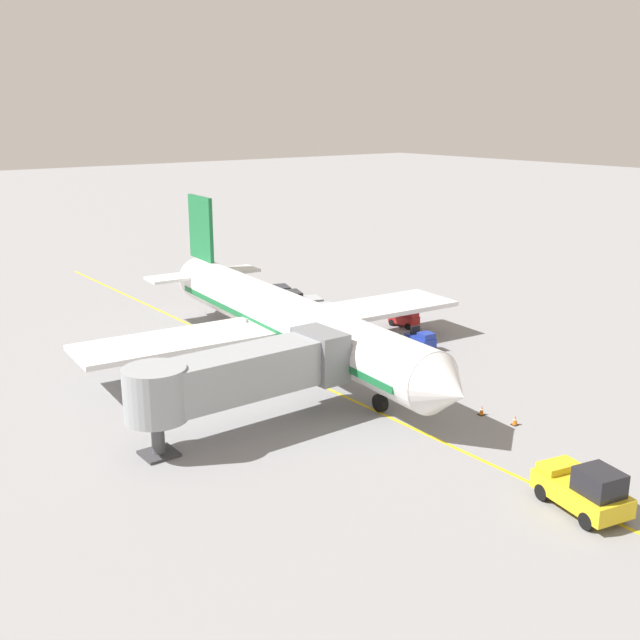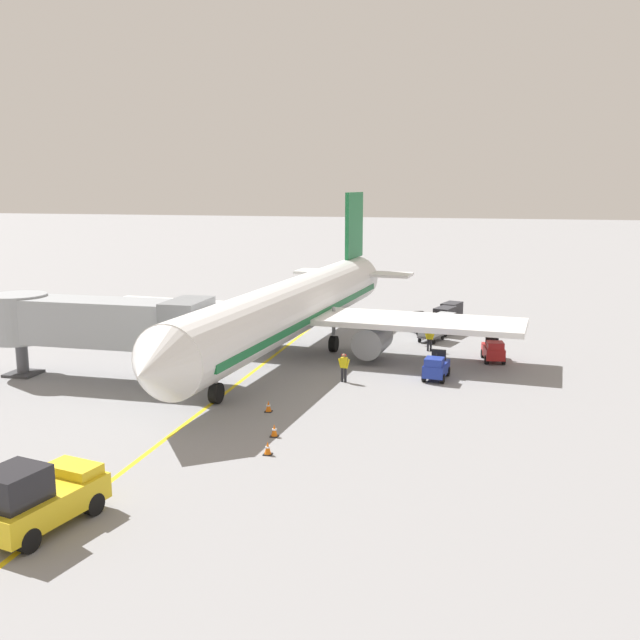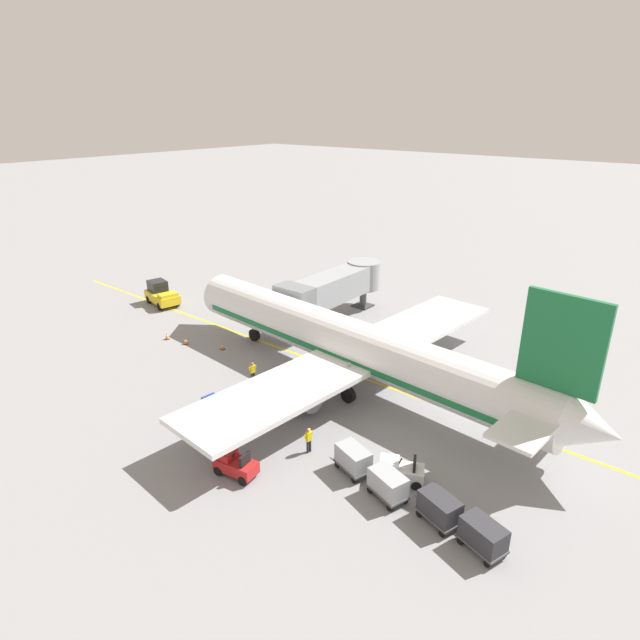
{
  "view_description": "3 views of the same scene",
  "coord_description": "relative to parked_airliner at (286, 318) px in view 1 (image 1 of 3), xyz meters",
  "views": [
    {
      "loc": [
        28.6,
        43.95,
        17.74
      ],
      "look_at": [
        -1.62,
        4.14,
        3.78
      ],
      "focal_mm": 42.27,
      "sensor_mm": 36.0,
      "label": 1
    },
    {
      "loc": [
        -14.08,
        46.02,
        11.33
      ],
      "look_at": [
        -3.47,
        2.45,
        2.81
      ],
      "focal_mm": 40.33,
      "sensor_mm": 36.0,
      "label": 2
    },
    {
      "loc": [
        -30.84,
        -20.28,
        19.69
      ],
      "look_at": [
        0.36,
        4.94,
        3.6
      ],
      "focal_mm": 29.98,
      "sensor_mm": 36.0,
      "label": 3
    }
  ],
  "objects": [
    {
      "name": "safety_cone_nose_right",
      "position": [
        -3.5,
        15.59,
        -2.9
      ],
      "size": [
        0.36,
        0.36,
        0.59
      ],
      "color": "black",
      "rests_on": "ground"
    },
    {
      "name": "jet_bridge",
      "position": [
        9.28,
        8.87,
        0.27
      ],
      "size": [
        13.49,
        3.5,
        4.98
      ],
      "color": "#93999E",
      "rests_on": "ground"
    },
    {
      "name": "baggage_cart_third_in_train",
      "position": [
        -9.22,
        -12.15,
        -2.24
      ],
      "size": [
        1.91,
        2.97,
        1.58
      ],
      "color": "#4C4C51",
      "rests_on": "ground"
    },
    {
      "name": "gate_lead_in_line",
      "position": [
        1.18,
        -0.65,
        -3.18
      ],
      "size": [
        0.24,
        80.0,
        0.01
      ],
      "primitive_type": "cube",
      "color": "gold",
      "rests_on": "ground"
    },
    {
      "name": "baggage_tug_lead",
      "position": [
        -9.85,
        3.97,
        -2.47
      ],
      "size": [
        1.52,
        2.62,
        1.62
      ],
      "color": "#1E339E",
      "rests_on": "ground"
    },
    {
      "name": "baggage_tug_spare",
      "position": [
        -13.1,
        -1.27,
        -2.47
      ],
      "size": [
        1.62,
        2.65,
        1.62
      ],
      "color": "#B21E1E",
      "rests_on": "ground"
    },
    {
      "name": "baggage_cart_tail_end",
      "position": [
        -9.62,
        -14.62,
        -2.24
      ],
      "size": [
        1.91,
        2.97,
        1.58
      ],
      "color": "#4C4C51",
      "rests_on": "ground"
    },
    {
      "name": "ground_crew_wing_walker",
      "position": [
        -8.81,
        -3.21,
        -2.23
      ],
      "size": [
        0.73,
        0.29,
        1.69
      ],
      "color": "#232328",
      "rests_on": "ground"
    },
    {
      "name": "safety_cone_wing_tip",
      "position": [
        -2.14,
        12.21,
        -2.9
      ],
      "size": [
        0.36,
        0.36,
        0.59
      ],
      "color": "black",
      "rests_on": "ground"
    },
    {
      "name": "ground_crew_loader",
      "position": [
        -4.69,
        5.84,
        -2.23
      ],
      "size": [
        0.73,
        0.29,
        1.69
      ],
      "color": "#232328",
      "rests_on": "ground"
    },
    {
      "name": "baggage_cart_second_in_train",
      "position": [
        -9.31,
        -9.16,
        -2.24
      ],
      "size": [
        1.91,
        2.97,
        1.58
      ],
      "color": "#4C4C51",
      "rests_on": "ground"
    },
    {
      "name": "baggage_tug_trailing",
      "position": [
        -7.7,
        -8.94,
        -2.47
      ],
      "size": [
        2.22,
        2.77,
        1.62
      ],
      "color": "silver",
      "rests_on": "ground"
    },
    {
      "name": "parked_airliner",
      "position": [
        0.0,
        0.0,
        0.0
      ],
      "size": [
        30.33,
        37.35,
        10.63
      ],
      "color": "white",
      "rests_on": "ground"
    },
    {
      "name": "baggage_cart_front",
      "position": [
        -8.66,
        -6.42,
        -2.24
      ],
      "size": [
        1.91,
        2.97,
        1.58
      ],
      "color": "#4C4C51",
      "rests_on": "ground"
    },
    {
      "name": "pushback_tractor",
      "position": [
        1.51,
        25.97,
        -2.09
      ],
      "size": [
        3.06,
        4.76,
        2.4
      ],
      "color": "gold",
      "rests_on": "ground"
    },
    {
      "name": "ground_plane",
      "position": [
        1.18,
        -0.65,
        -3.19
      ],
      "size": [
        400.0,
        400.0,
        0.0
      ],
      "primitive_type": "plane",
      "color": "gray"
    },
    {
      "name": "safety_cone_nose_left",
      "position": [
        -3.89,
        17.79,
        -2.9
      ],
      "size": [
        0.36,
        0.36,
        0.59
      ],
      "color": "black",
      "rests_on": "ground"
    }
  ]
}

